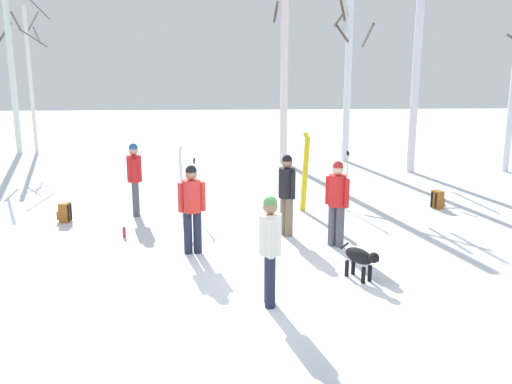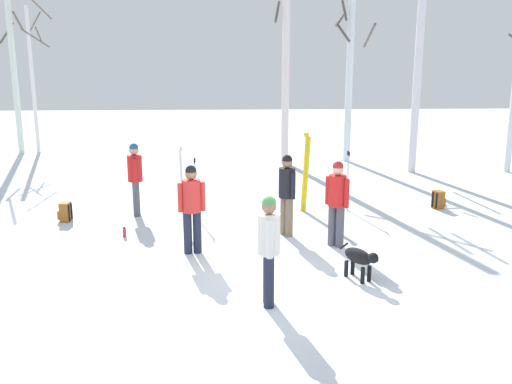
% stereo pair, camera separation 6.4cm
% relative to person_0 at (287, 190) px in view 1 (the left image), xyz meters
% --- Properties ---
extents(ground_plane, '(60.00, 60.00, 0.00)m').
position_rel_person_0_xyz_m(ground_plane, '(-0.59, -2.79, -0.98)').
color(ground_plane, white).
extents(person_0, '(0.34, 0.46, 1.72)m').
position_rel_person_0_xyz_m(person_0, '(0.00, 0.00, 0.00)').
color(person_0, '#72604C').
rests_on(person_0, ground_plane).
extents(person_1, '(0.42, 0.37, 1.72)m').
position_rel_person_0_xyz_m(person_1, '(0.91, -0.75, 0.00)').
color(person_1, '#4C4C56').
rests_on(person_1, ground_plane).
extents(person_2, '(0.52, 0.34, 1.72)m').
position_rel_person_0_xyz_m(person_2, '(-1.90, -1.03, 0.00)').
color(person_2, '#1E2338').
rests_on(person_2, ground_plane).
extents(person_3, '(0.34, 0.52, 1.72)m').
position_rel_person_0_xyz_m(person_3, '(-0.60, -3.43, 0.00)').
color(person_3, '#1E2338').
rests_on(person_3, ground_plane).
extents(person_4, '(0.34, 0.51, 1.72)m').
position_rel_person_0_xyz_m(person_4, '(-3.38, 1.69, 0.00)').
color(person_4, '#4C4C56').
rests_on(person_4, ground_plane).
extents(dog, '(0.53, 0.78, 0.57)m').
position_rel_person_0_xyz_m(dog, '(1.00, -2.51, -0.59)').
color(dog, black).
rests_on(dog, ground_plane).
extents(ski_pair_planted_0, '(0.21, 0.08, 1.92)m').
position_rel_person_0_xyz_m(ski_pair_planted_0, '(0.63, 1.87, -0.03)').
color(ski_pair_planted_0, yellow).
rests_on(ski_pair_planted_0, ground_plane).
extents(ski_pair_planted_1, '(0.11, 0.23, 1.82)m').
position_rel_person_0_xyz_m(ski_pair_planted_1, '(-2.21, 0.56, -0.08)').
color(ski_pair_planted_1, white).
rests_on(ski_pair_planted_1, ground_plane).
extents(ski_poles_0, '(0.07, 0.28, 1.38)m').
position_rel_person_0_xyz_m(ski_poles_0, '(-1.99, 1.54, -0.24)').
color(ski_poles_0, '#B2B2BC').
rests_on(ski_poles_0, ground_plane).
extents(ski_poles_1, '(0.07, 0.26, 1.45)m').
position_rel_person_0_xyz_m(ski_poles_1, '(1.66, 1.92, -0.21)').
color(ski_poles_1, '#B2B2BC').
rests_on(ski_poles_1, ground_plane).
extents(backpack_0, '(0.33, 0.31, 0.44)m').
position_rel_person_0_xyz_m(backpack_0, '(3.95, 1.97, -0.77)').
color(backpack_0, '#99591E').
rests_on(backpack_0, ground_plane).
extents(backpack_1, '(0.31, 0.28, 0.44)m').
position_rel_person_0_xyz_m(backpack_1, '(-4.93, 1.24, -0.77)').
color(backpack_1, '#99591E').
rests_on(backpack_1, ground_plane).
extents(water_bottle_0, '(0.07, 0.07, 0.22)m').
position_rel_person_0_xyz_m(water_bottle_0, '(-3.39, 0.03, -0.88)').
color(water_bottle_0, red).
rests_on(water_bottle_0, ground_plane).
extents(birch_tree_0, '(1.19, 1.13, 7.26)m').
position_rel_person_0_xyz_m(birch_tree_0, '(-9.10, 10.59, 2.74)').
color(birch_tree_0, silver).
rests_on(birch_tree_0, ground_plane).
extents(birch_tree_1, '(0.99, 1.27, 5.66)m').
position_rel_person_0_xyz_m(birch_tree_1, '(-8.45, 10.61, 1.91)').
color(birch_tree_1, white).
rests_on(birch_tree_1, ground_plane).
extents(birch_tree_2, '(1.18, 1.31, 7.55)m').
position_rel_person_0_xyz_m(birch_tree_2, '(0.73, 8.10, 2.96)').
color(birch_tree_2, silver).
rests_on(birch_tree_2, ground_plane).
extents(birch_tree_3, '(1.28, 1.32, 5.99)m').
position_rel_person_0_xyz_m(birch_tree_3, '(2.94, 8.39, 2.14)').
color(birch_tree_3, silver).
rests_on(birch_tree_3, ground_plane).
extents(birch_tree_4, '(0.90, 1.39, 7.63)m').
position_rel_person_0_xyz_m(birch_tree_4, '(4.68, 6.39, 2.98)').
color(birch_tree_4, silver).
rests_on(birch_tree_4, ground_plane).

